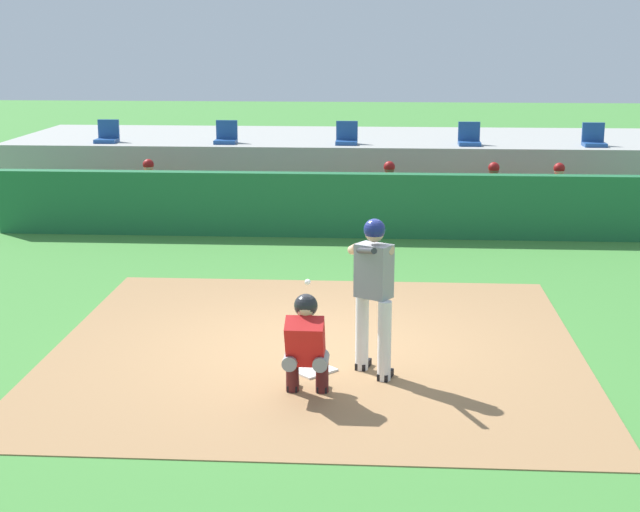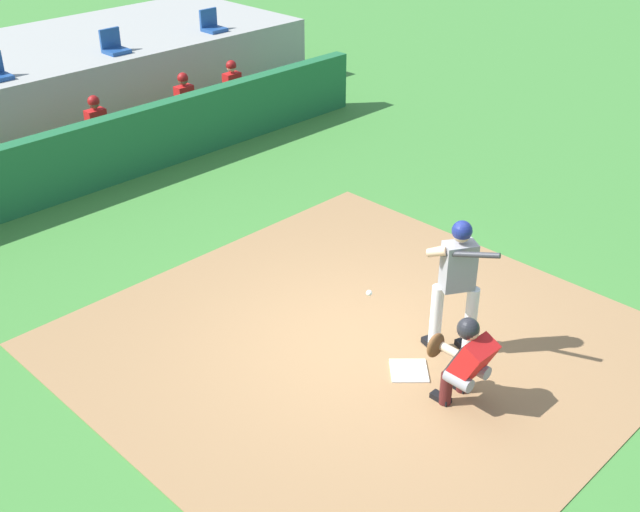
{
  "view_description": "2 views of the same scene",
  "coord_description": "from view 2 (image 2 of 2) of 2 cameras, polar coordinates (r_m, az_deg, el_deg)",
  "views": [
    {
      "loc": [
        0.78,
        -11.15,
        3.83
      ],
      "look_at": [
        0.0,
        0.7,
        1.0
      ],
      "focal_mm": 53.96,
      "sensor_mm": 36.0,
      "label": 1
    },
    {
      "loc": [
        -6.08,
        -5.35,
        5.88
      ],
      "look_at": [
        0.0,
        0.7,
        1.0
      ],
      "focal_mm": 44.39,
      "sensor_mm": 36.0,
      "label": 2
    }
  ],
  "objects": [
    {
      "name": "dugout_player_3",
      "position": [
        17.13,
        -6.05,
        11.76
      ],
      "size": [
        0.49,
        0.7,
        1.3
      ],
      "color": "#939399",
      "rests_on": "ground"
    },
    {
      "name": "dirt_infield",
      "position": [
        10.01,
        2.86,
        -6.36
      ],
      "size": [
        6.4,
        6.4,
        0.01
      ],
      "primitive_type": "cube",
      "color": "#9E754C",
      "rests_on": "ground"
    },
    {
      "name": "dugout_wall",
      "position": [
        14.33,
        -16.79,
        6.71
      ],
      "size": [
        13.0,
        0.3,
        1.2
      ],
      "primitive_type": "cube",
      "color": "#1E6638",
      "rests_on": "ground"
    },
    {
      "name": "stadium_seat_3",
      "position": [
        17.64,
        -14.64,
        14.44
      ],
      "size": [
        0.46,
        0.46,
        0.48
      ],
      "color": "#1E478C",
      "rests_on": "stands_platform"
    },
    {
      "name": "ground_plane",
      "position": [
        10.01,
        2.86,
        -6.39
      ],
      "size": [
        80.0,
        80.0,
        0.0
      ],
      "primitive_type": "plane",
      "color": "#428438"
    },
    {
      "name": "home_plate",
      "position": [
        9.59,
        6.43,
        -8.22
      ],
      "size": [
        0.62,
        0.62,
        0.02
      ],
      "primitive_type": "cube",
      "rotation": [
        0.0,
        0.0,
        0.79
      ],
      "color": "white",
      "rests_on": "dirt_infield"
    },
    {
      "name": "stadium_seat_4",
      "position": [
        19.06,
        -7.8,
        16.18
      ],
      "size": [
        0.46,
        0.46,
        0.48
      ],
      "color": "#1E478C",
      "rests_on": "stands_platform"
    },
    {
      "name": "dugout_player_2",
      "position": [
        16.41,
        -9.45,
        10.73
      ],
      "size": [
        0.49,
        0.7,
        1.3
      ],
      "color": "#939399",
      "rests_on": "ground"
    },
    {
      "name": "dugout_bench",
      "position": [
        15.3,
        -18.48,
        6.36
      ],
      "size": [
        11.8,
        0.44,
        0.45
      ],
      "primitive_type": "cube",
      "color": "olive",
      "rests_on": "ground"
    },
    {
      "name": "catcher_crouched",
      "position": [
        8.9,
        10.34,
        -7.24
      ],
      "size": [
        0.48,
        1.7,
        1.13
      ],
      "color": "gray",
      "rests_on": "ground"
    },
    {
      "name": "batter_at_plate",
      "position": [
        9.45,
        9.81,
        -1.68
      ],
      "size": [
        0.55,
        0.91,
        1.8
      ],
      "color": "silver",
      "rests_on": "ground"
    },
    {
      "name": "dugout_player_1",
      "position": [
        15.4,
        -15.51,
        8.78
      ],
      "size": [
        0.49,
        0.7,
        1.3
      ],
      "color": "#939399",
      "rests_on": "ground"
    }
  ]
}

